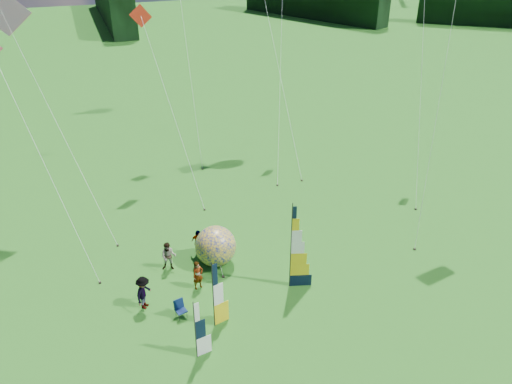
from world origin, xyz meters
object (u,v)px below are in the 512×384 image
object	(u,v)px
spectator_a	(198,275)
spectator_b	(169,256)
bol_inflatable	(216,246)
spectator_d	(198,243)
kite_whale	(274,34)
feather_banner_main	(291,248)
side_banner_left	(213,296)
spectator_c	(144,293)
side_banner_far	(195,331)
camp_chair	(181,310)

from	to	relation	value
spectator_a	spectator_b	xyz separation A→B (m)	(-1.14, 2.15, 0.04)
bol_inflatable	spectator_d	xyz separation A→B (m)	(-0.74, 1.06, -0.31)
bol_inflatable	spectator_d	distance (m)	1.33
bol_inflatable	kite_whale	size ratio (longest dim) A/B	0.12
feather_banner_main	side_banner_left	bearing A→B (deg)	-145.52
side_banner_left	spectator_d	bearing A→B (deg)	69.23
spectator_c	kite_whale	world-z (taller)	kite_whale
side_banner_far	bol_inflatable	size ratio (longest dim) A/B	1.33
feather_banner_main	side_banner_far	distance (m)	6.75
side_banner_left	kite_whale	distance (m)	22.72
spectator_a	spectator_d	distance (m)	2.96
side_banner_left	kite_whale	xyz separation A→B (m)	(10.36, 18.63, 7.85)
feather_banner_main	camp_chair	xyz separation A→B (m)	(-6.01, -0.36, -2.02)
spectator_c	camp_chair	size ratio (longest dim) A/B	1.94
kite_whale	spectator_d	bearing A→B (deg)	-136.06
side_banner_left	side_banner_far	xyz separation A→B (m)	(-1.29, -1.64, -0.28)
feather_banner_main	spectator_c	bearing A→B (deg)	-170.98
side_banner_far	kite_whale	xyz separation A→B (m)	(11.65, 20.28, 8.13)
spectator_a	spectator_d	xyz separation A→B (m)	(0.75, 2.86, 0.02)
feather_banner_main	side_banner_far	bearing A→B (deg)	-135.51
spectator_d	feather_banner_main	bearing A→B (deg)	-173.58
side_banner_far	camp_chair	distance (m)	2.98
spectator_c	kite_whale	xyz separation A→B (m)	(13.33, 16.15, 8.75)
spectator_a	spectator_d	bearing A→B (deg)	59.49
feather_banner_main	spectator_d	distance (m)	6.10
side_banner_far	bol_inflatable	distance (m)	7.06
spectator_d	kite_whale	size ratio (longest dim) A/B	0.09
side_banner_far	spectator_d	xyz separation A→B (m)	(2.01, 7.55, -0.70)
spectator_b	camp_chair	bearing A→B (deg)	-73.65
spectator_c	spectator_a	bearing A→B (deg)	-44.50
spectator_b	spectator_d	distance (m)	2.03
side_banner_far	spectator_d	distance (m)	7.84
spectator_a	kite_whale	world-z (taller)	kite_whale
feather_banner_main	spectator_c	world-z (taller)	feather_banner_main
side_banner_left	bol_inflatable	distance (m)	5.11
spectator_a	spectator_c	world-z (taller)	spectator_c
spectator_b	feather_banner_main	bearing A→B (deg)	-13.19
spectator_c	spectator_b	bearing A→B (deg)	1.32
side_banner_left	camp_chair	size ratio (longest dim) A/B	3.80
camp_chair	spectator_b	bearing A→B (deg)	73.76
bol_inflatable	spectator_a	size ratio (longest dim) A/B	1.40
feather_banner_main	spectator_c	size ratio (longest dim) A/B	2.67
spectator_b	kite_whale	distance (m)	19.79
feather_banner_main	spectator_a	world-z (taller)	feather_banner_main
kite_whale	spectator_b	bearing A→B (deg)	-139.57
feather_banner_main	side_banner_far	xyz separation A→B (m)	(-5.90, -3.14, -0.94)
bol_inflatable	spectator_d	bearing A→B (deg)	125.19
spectator_c	camp_chair	xyz separation A→B (m)	(1.58, -1.35, -0.45)
camp_chair	side_banner_far	bearing A→B (deg)	-101.04
side_banner_left	side_banner_far	distance (m)	2.11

